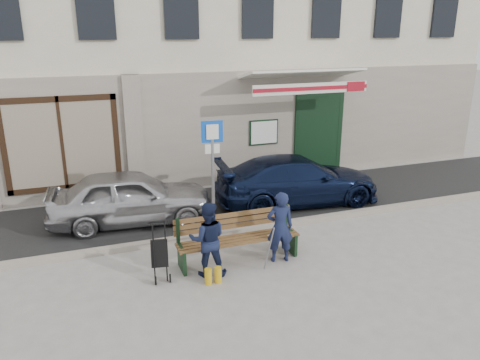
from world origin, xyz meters
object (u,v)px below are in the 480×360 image
bench (236,239)px  car_navy (297,180)px  stroller (160,255)px  car_silver (131,197)px  woman (208,239)px  man (280,227)px  parking_sign (213,160)px

bench → car_navy: bearing=44.2°
stroller → bench: bearing=16.4°
car_silver → woman: bearing=-156.2°
man → stroller: 2.32m
car_navy → stroller: (-4.06, -2.64, -0.15)m
woman → car_navy: bearing=-124.4°
parking_sign → stroller: (-1.51, -1.66, -1.19)m
bench → stroller: size_ratio=2.29×
car_silver → car_navy: (4.20, -0.13, -0.01)m
man → car_silver: bearing=-38.7°
car_silver → stroller: (0.14, -2.77, -0.16)m
bench → man: (0.80, -0.28, 0.25)m
car_silver → stroller: bearing=-172.0°
man → stroller: bearing=8.1°
car_silver → man: man is taller
car_navy → woman: woman is taller
woman → stroller: (-0.85, 0.17, -0.24)m
man → woman: (-1.45, -0.04, -0.00)m
bench → stroller: bearing=-174.0°
woman → man: bearing=-163.9°
parking_sign → man: (0.79, -1.79, -0.94)m
bench → woman: size_ratio=1.71×
car_silver → bench: (1.64, -2.61, -0.17)m
parking_sign → bench: bearing=-85.6°
stroller → car_silver: bearing=103.3°
bench → woman: 0.77m
car_silver → man: (2.44, -2.90, 0.08)m
car_navy → stroller: size_ratio=4.05×
man → woman: 1.45m
parking_sign → stroller: bearing=-127.5°
parking_sign → woman: 2.17m
car_navy → woman: size_ratio=3.02×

